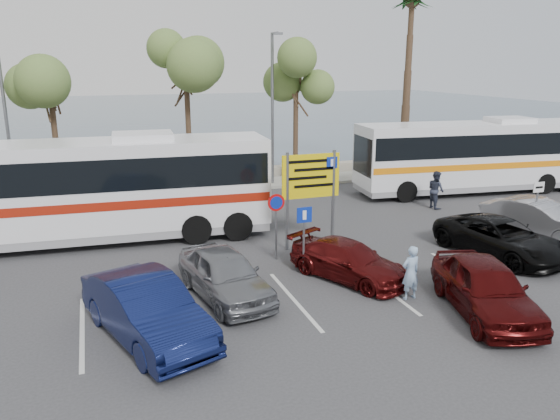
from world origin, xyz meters
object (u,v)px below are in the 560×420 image
object	(u,v)px
coach_bus_right	(474,158)
suv_black	(501,238)
car_blue	(147,309)
pedestrian_near	(411,273)
direction_sign	(311,183)
car_red	(485,288)
car_silver_b	(538,218)
car_maroon	(349,261)
coach_bus_left	(92,193)
pedestrian_far	(436,190)
street_lamp_left	(5,108)
car_silver_a	(225,274)
street_lamp_right	(273,102)

from	to	relation	value
coach_bus_right	suv_black	distance (m)	10.24
car_blue	pedestrian_near	distance (m)	7.43
direction_sign	car_red	distance (m)	7.31
car_blue	car_silver_b	xyz separation A→B (m)	(15.43, 3.41, -0.06)
car_maroon	pedestrian_near	bearing A→B (deg)	-89.41
direction_sign	suv_black	size ratio (longest dim) A/B	0.74
coach_bus_left	car_blue	bearing A→B (deg)	-82.74
car_red	pedestrian_near	distance (m)	2.05
pedestrian_far	coach_bus_right	bearing A→B (deg)	-59.67
coach_bus_left	pedestrian_near	distance (m)	12.07
car_red	car_silver_b	world-z (taller)	car_red
car_maroon	pedestrian_near	distance (m)	2.22
car_blue	pedestrian_near	bearing A→B (deg)	-19.58
direction_sign	car_red	world-z (taller)	direction_sign
street_lamp_left	car_silver_a	size ratio (longest dim) A/B	1.90
suv_black	pedestrian_near	distance (m)	5.42
pedestrian_near	pedestrian_far	size ratio (longest dim) A/B	0.91
street_lamp_right	direction_sign	size ratio (longest dim) A/B	2.23
car_red	car_silver_b	distance (m)	8.28
car_maroon	car_silver_b	size ratio (longest dim) A/B	0.93
direction_sign	car_red	xyz separation A→B (m)	(2.40, -6.70, -1.67)
car_silver_a	car_silver_b	distance (m)	13.13
street_lamp_right	car_red	xyz separation A→B (m)	(0.40, -17.02, -3.84)
suv_black	car_silver_b	world-z (taller)	car_silver_b
street_lamp_right	car_silver_a	world-z (taller)	street_lamp_right
coach_bus_right	car_maroon	distance (m)	14.46
street_lamp_right	car_maroon	bearing A→B (deg)	-98.40
car_silver_b	suv_black	bearing A→B (deg)	-175.01
coach_bus_left	pedestrian_near	world-z (taller)	coach_bus_left
car_silver_a	pedestrian_near	bearing A→B (deg)	-30.16
car_maroon	pedestrian_near	xyz separation A→B (m)	(1.00, -1.97, 0.21)
direction_sign	car_silver_a	size ratio (longest dim) A/B	0.85
coach_bus_right	pedestrian_near	distance (m)	14.99
street_lamp_left	pedestrian_near	distance (m)	19.98
pedestrian_near	coach_bus_left	bearing A→B (deg)	-51.28
direction_sign	pedestrian_far	distance (m)	8.52
pedestrian_far	car_red	bearing A→B (deg)	152.31
car_silver_a	car_blue	world-z (taller)	car_blue
car_blue	car_maroon	bearing A→B (deg)	-2.56
street_lamp_left	suv_black	size ratio (longest dim) A/B	1.66
street_lamp_right	car_maroon	distance (m)	14.27
suv_black	car_blue	bearing A→B (deg)	178.79
car_blue	car_red	bearing A→B (deg)	-29.10
car_silver_a	pedestrian_far	xyz separation A→B (m)	(11.73, 6.65, 0.16)
street_lamp_right	street_lamp_left	bearing A→B (deg)	180.00
suv_black	pedestrian_far	world-z (taller)	pedestrian_far
street_lamp_left	car_red	bearing A→B (deg)	-51.79
car_silver_b	pedestrian_far	world-z (taller)	pedestrian_far
car_silver_b	pedestrian_far	bearing A→B (deg)	84.47
pedestrian_near	car_blue	bearing A→B (deg)	-6.96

